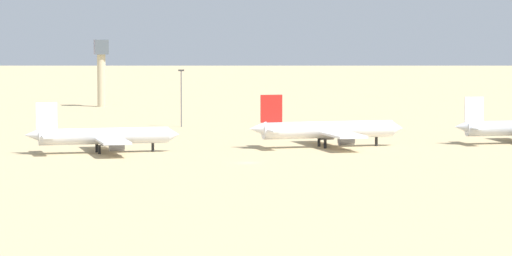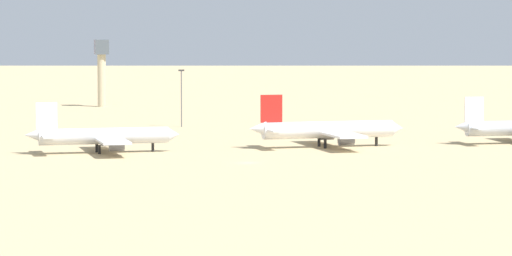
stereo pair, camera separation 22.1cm
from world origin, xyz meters
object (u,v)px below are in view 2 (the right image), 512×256
Objects in this scene: parked_jet_white_2 at (102,136)px; parked_jet_red_3 at (327,130)px; light_pole_east at (181,94)px; control_tower at (102,66)px.

parked_jet_red_3 is at bearing 1.04° from parked_jet_white_2.
light_pole_east is at bearing 65.51° from parked_jet_white_2.
control_tower is (20.49, 184.80, 11.22)m from parked_jet_white_2.
parked_jet_white_2 is 186.27m from control_tower.
parked_jet_white_2 is 58.94m from parked_jet_red_3.
light_pole_east is (12.97, -105.41, -5.30)m from control_tower.
control_tower reaches higher than parked_jet_red_3.
control_tower is 1.44× the size of light_pole_east.
light_pole_east is at bearing -82.98° from control_tower.
control_tower is 106.34m from light_pole_east.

